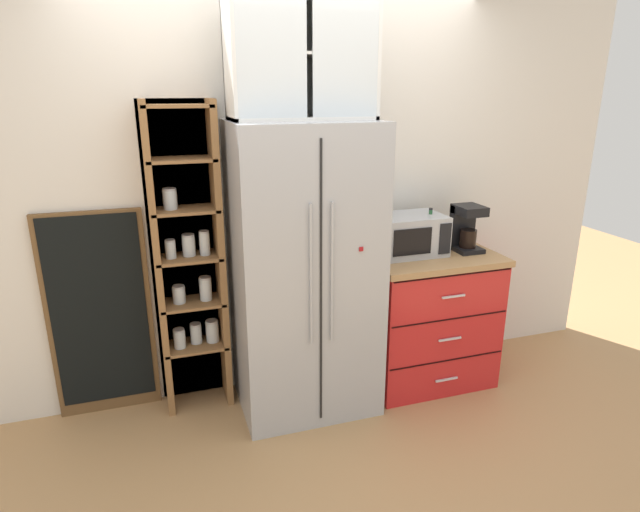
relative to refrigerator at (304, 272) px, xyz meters
The scene contains 12 objects.
ground_plane 0.90m from the refrigerator, 90.00° to the right, with size 10.49×10.49×0.00m, color tan.
wall_back_cream 0.53m from the refrigerator, 90.00° to the left, with size 4.81×0.10×2.55m, color silver.
refrigerator is the anchor object (origin of this frame).
pantry_shelf_column 0.71m from the refrigerator, 158.94° to the left, with size 0.45×0.28×1.90m.
counter_cabinet 0.98m from the refrigerator, ahead, with size 0.87×0.62×0.92m.
microwave 0.76m from the refrigerator, ahead, with size 0.44×0.33×0.26m.
coffee_maker 1.15m from the refrigerator, ahead, with size 0.17×0.20×0.31m.
mug_cream 0.89m from the refrigerator, ahead, with size 0.12×0.09×0.08m.
bottle_green 0.89m from the refrigerator, ahead, with size 0.06×0.06×0.30m.
bottle_amber 0.89m from the refrigerator, ahead, with size 0.07×0.07×0.25m.
upper_cabinet 1.24m from the refrigerator, 90.00° to the left, with size 0.80×0.32×0.69m.
chalkboard_menu 1.26m from the refrigerator, 166.19° to the left, with size 0.60×0.04×1.29m.
Camera 1 is at (-0.85, -2.86, 1.96)m, focal length 29.47 mm.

